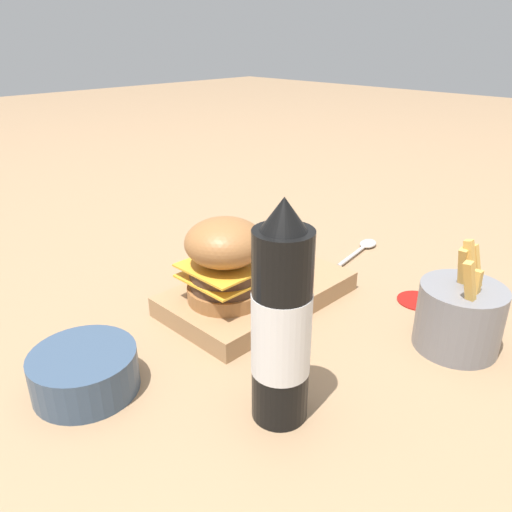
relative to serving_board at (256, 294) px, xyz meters
name	(u,v)px	position (x,y,z in m)	size (l,w,h in m)	color
ground_plane	(230,288)	(0.00, -0.07, -0.02)	(6.00, 6.00, 0.00)	#9E7A56
serving_board	(256,294)	(0.00, 0.00, 0.00)	(0.29, 0.17, 0.03)	#A37A51
burger	(225,260)	(0.06, 0.00, 0.08)	(0.11, 0.11, 0.12)	#9E6638
ketchup_bottle	(281,325)	(0.16, 0.19, 0.10)	(0.06, 0.06, 0.25)	black
fries_basket	(459,316)	(-0.10, 0.27, 0.03)	(0.11, 0.11, 0.15)	slate
side_bowl	(85,370)	(0.29, 0.00, 0.01)	(0.12, 0.12, 0.05)	#384C66
spoon	(364,247)	(-0.30, 0.00, -0.01)	(0.15, 0.04, 0.01)	silver
ketchup_puddle	(418,300)	(-0.18, 0.18, -0.01)	(0.06, 0.06, 0.00)	#9E140F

